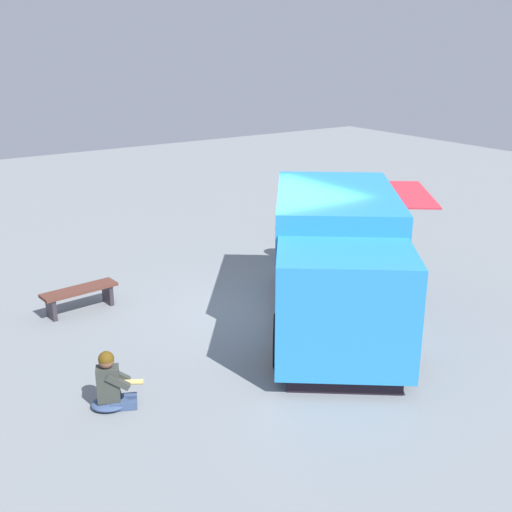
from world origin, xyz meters
TOP-DOWN VIEW (x-y plane):
  - ground_plane at (0.00, 0.00)m, footprint 40.00×40.00m
  - food_truck at (-0.61, 1.08)m, footprint 4.78×5.30m
  - person_customer at (3.86, 1.47)m, footprint 0.78×0.61m
  - planter_flowering_near at (-2.19, -2.45)m, footprint 0.53×0.53m
  - planter_flowering_far at (-3.60, -3.82)m, footprint 0.60×0.60m
  - plaza_bench at (3.05, -2.07)m, footprint 1.47×0.54m

SIDE VIEW (x-z plane):
  - ground_plane at x=0.00m, z-range 0.00..0.00m
  - plaza_bench at x=3.05m, z-range 0.11..0.57m
  - person_customer at x=3.86m, z-range -0.09..0.78m
  - planter_flowering_near at x=-2.19m, z-range 0.01..0.76m
  - planter_flowering_far at x=-3.60m, z-range 0.00..0.84m
  - food_truck at x=-0.61m, z-range -0.04..2.29m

